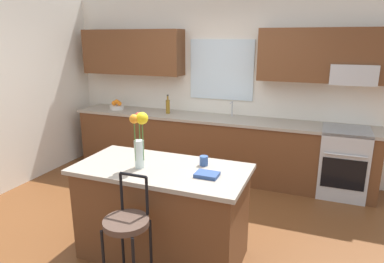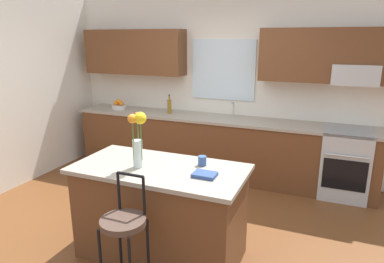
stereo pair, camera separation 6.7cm
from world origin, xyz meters
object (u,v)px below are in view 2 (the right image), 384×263
Objects in this scene: flower_vase at (138,134)px; fruit_bowl_oranges at (119,106)px; mug_ceramic at (202,161)px; kitchen_island at (161,211)px; bar_stool_near at (124,227)px; bottle_olive_oil at (169,106)px; cookbook at (205,175)px; oven_range at (344,163)px.

flower_vase is 2.82m from fruit_bowl_oranges.
flower_vase is 0.65m from mug_ceramic.
flower_vase reaches higher than kitchen_island.
mug_ceramic is at bearing 66.43° from bar_stool_near.
bottle_olive_oil reaches higher than mug_ceramic.
cookbook is at bearing 2.23° from flower_vase.
oven_range is 2.66m from bottle_olive_oil.
mug_ceramic is (-1.31, -1.93, 0.51)m from oven_range.
flower_vase reaches higher than bar_stool_near.
mug_ceramic is 0.45× the size of cookbook.
cookbook is 2.61m from bottle_olive_oil.
oven_range is at bearing 55.92° from mug_ceramic.
cookbook is 3.22m from fruit_bowl_oranges.
bar_stool_near is at bearing -55.74° from fruit_bowl_oranges.
oven_range is 2.69m from kitchen_island.
bar_stool_near is (-1.66, -2.73, 0.18)m from oven_range.
fruit_bowl_oranges is (-1.71, 2.22, -0.26)m from flower_vase.
kitchen_island is 2.90m from fruit_bowl_oranges.
bar_stool_near reaches higher than kitchen_island.
mug_ceramic is (0.52, 0.27, -0.27)m from flower_vase.
mug_ceramic is at bearing -56.59° from bottle_olive_oil.
oven_range is at bearing -0.46° from fruit_bowl_oranges.
bottle_olive_oil reaches higher than fruit_bowl_oranges.
kitchen_island is at bearing 24.62° from flower_vase.
kitchen_island is 2.41m from bottle_olive_oil.
bar_stool_near reaches higher than cookbook.
bar_stool_near is 4.34× the size of fruit_bowl_oranges.
fruit_bowl_oranges is (-2.35, 2.20, 0.04)m from cookbook.
flower_vase is 0.70m from cookbook.
flower_vase is at bearing 107.45° from bar_stool_near.
kitchen_island is at bearing -48.75° from fruit_bowl_oranges.
oven_range is at bearing 61.25° from cookbook.
fruit_bowl_oranges is (-1.88, 2.15, 0.51)m from kitchen_island.
mug_ceramic is (0.35, 0.19, 0.50)m from kitchen_island.
flower_vase is (-0.17, -0.08, 0.77)m from kitchen_island.
oven_range is 3.58m from fruit_bowl_oranges.
mug_ceramic is 0.27m from cookbook.
mug_ceramic is at bearing 115.39° from cookbook.
fruit_bowl_oranges is 0.81× the size of bottle_olive_oil.
mug_ceramic is 2.34m from bottle_olive_oil.
bar_stool_near is 3.53× the size of bottle_olive_oil.
cookbook is at bearing -43.13° from fruit_bowl_oranges.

